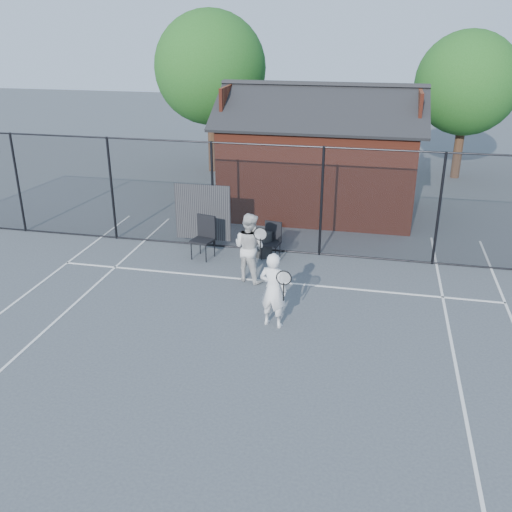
% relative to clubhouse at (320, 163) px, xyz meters
% --- Properties ---
extents(ground, '(80.00, 80.00, 0.00)m').
position_rel_clubhouse_xyz_m(ground, '(-0.50, -9.00, -1.61)').
color(ground, '#404449').
rests_on(ground, ground).
extents(court_lines, '(11.02, 18.00, 0.01)m').
position_rel_clubhouse_xyz_m(court_lines, '(-0.50, -10.32, -1.60)').
color(court_lines, silver).
rests_on(court_lines, ground).
extents(fence, '(22.04, 3.00, 3.00)m').
position_rel_clubhouse_xyz_m(fence, '(-0.80, -4.00, -0.16)').
color(fence, black).
rests_on(fence, ground).
extents(clubhouse, '(6.50, 4.36, 4.19)m').
position_rel_clubhouse_xyz_m(clubhouse, '(0.00, 0.00, 0.00)').
color(clubhouse, maroon).
rests_on(clubhouse, ground).
extents(tree_left, '(4.48, 4.48, 6.44)m').
position_rel_clubhouse_xyz_m(tree_left, '(-5.00, 4.50, 2.58)').
color(tree_left, '#362615').
rests_on(tree_left, ground).
extents(tree_right, '(3.97, 3.97, 5.70)m').
position_rel_clubhouse_xyz_m(tree_right, '(5.00, 5.50, 2.10)').
color(tree_right, '#362615').
rests_on(tree_right, ground).
extents(player_front, '(0.77, 0.60, 1.64)m').
position_rel_clubhouse_xyz_m(player_front, '(-0.03, -8.11, -0.78)').
color(player_front, white).
rests_on(player_front, ground).
extents(player_back, '(1.03, 0.93, 1.73)m').
position_rel_clubhouse_xyz_m(player_back, '(-1.01, -5.99, -0.74)').
color(player_back, silver).
rests_on(player_back, ground).
extents(chair_left, '(0.66, 0.68, 1.13)m').
position_rel_clubhouse_xyz_m(chair_left, '(-2.55, -4.90, -1.04)').
color(chair_left, black).
rests_on(chair_left, ground).
extents(chair_right, '(0.53, 0.55, 0.97)m').
position_rel_clubhouse_xyz_m(chair_right, '(-0.75, -4.55, -1.12)').
color(chair_right, black).
rests_on(chair_right, ground).
extents(waste_bin, '(0.59, 0.59, 0.72)m').
position_rel_clubhouse_xyz_m(waste_bin, '(-0.99, -4.40, -1.25)').
color(waste_bin, '#262626').
rests_on(waste_bin, ground).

